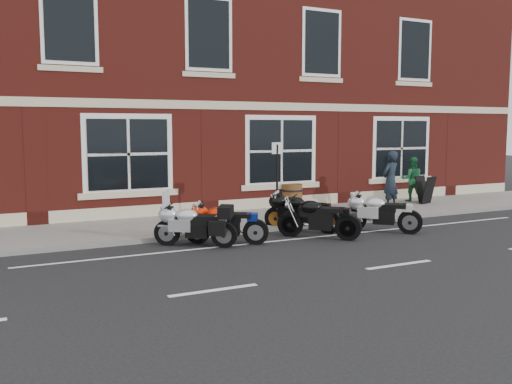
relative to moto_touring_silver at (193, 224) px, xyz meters
The scene contains 14 objects.
ground 3.13m from the moto_touring_silver, ahead, with size 80.00×80.00×0.00m, color black.
sidewalk 3.94m from the moto_touring_silver, 38.99° to the left, with size 30.00×3.00×0.12m, color slate.
kerb 3.20m from the moto_touring_silver, 16.19° to the left, with size 30.00×0.16×0.12m, color slate.
pub_building 11.77m from the moto_touring_silver, 73.02° to the left, with size 24.00×12.00×12.00m, color maroon.
moto_touring_silver is the anchor object (origin of this frame).
moto_sport_red 0.78m from the moto_touring_silver, ahead, with size 1.73×1.17×0.89m.
moto_sport_black 3.23m from the moto_touring_silver, ahead, with size 1.45×1.65×0.93m.
moto_sport_silver 5.04m from the moto_touring_silver, ahead, with size 1.50×1.59×0.92m.
moto_naked_black 3.11m from the moto_touring_silver, ahead, with size 1.53×1.64×0.95m.
pedestrian_left 7.74m from the moto_touring_silver, 15.22° to the left, with size 0.68×0.45×1.87m, color black.
pedestrian_right 10.03m from the moto_touring_silver, 19.12° to the left, with size 0.76×0.59×1.57m, color #1C6235.
a_board_sign 9.79m from the moto_touring_silver, 15.24° to the left, with size 0.57×0.38×0.95m, color black, non-canonical shape.
barrel_planter 6.13m from the moto_touring_silver, 37.89° to the left, with size 0.70×0.70×0.77m.
parking_sign 3.29m from the moto_touring_silver, 23.70° to the left, with size 0.31×0.06×2.21m.
Camera 1 is at (-7.56, -11.66, 2.73)m, focal length 40.00 mm.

